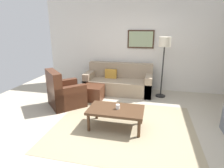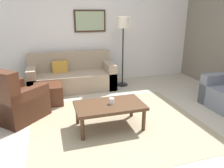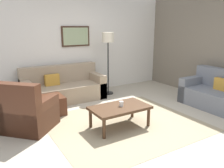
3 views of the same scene
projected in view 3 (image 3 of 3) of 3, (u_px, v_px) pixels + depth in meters
The scene contains 12 objects.
ground_plane at pixel (125, 124), 4.50m from camera, with size 8.00×8.00×0.00m, color #B2A893.
rear_partition at pixel (72, 44), 6.30m from camera, with size 6.00×0.12×2.80m, color silver.
stone_feature_panel at pixel (224, 46), 5.66m from camera, with size 0.12×5.20×2.80m, color slate.
area_rug at pixel (125, 124), 4.49m from camera, with size 2.83×2.45×0.01m, color tan.
couch_main at pixel (63, 89), 5.91m from camera, with size 2.03×0.89×0.88m.
couch_loveseat at pixel (219, 95), 5.36m from camera, with size 0.88×1.57×0.88m.
armchair_leather at pixel (27, 115), 4.14m from camera, with size 1.13×1.13×0.95m.
ottoman at pixel (50, 105), 4.95m from camera, with size 0.56×0.56×0.40m, color #4C2819.
coffee_table at pixel (120, 109), 4.28m from camera, with size 1.10×0.64×0.41m.
cup at pixel (121, 104), 4.28m from camera, with size 0.08×0.08×0.09m, color white.
lamp_standing at pixel (108, 44), 6.15m from camera, with size 0.32×0.32×1.71m.
framed_artwork at pixel (76, 36), 6.21m from camera, with size 0.80×0.04×0.54m.
Camera 3 is at (-2.38, -3.42, 1.88)m, focal length 36.45 mm.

